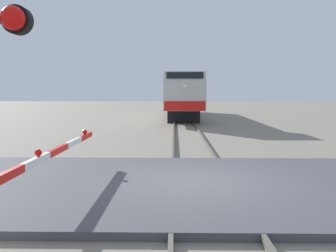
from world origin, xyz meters
name	(u,v)px	position (x,y,z in m)	size (l,w,h in m)	color
ground_plane	(202,188)	(0.00, 0.00, 0.00)	(160.00, 160.00, 0.00)	gray
rail_track_left	(172,185)	(-0.72, 0.00, 0.07)	(0.08, 80.00, 0.15)	#59544C
rail_track_right	(231,185)	(0.72, 0.00, 0.07)	(0.08, 80.00, 0.15)	#59544C
road_surface	(202,185)	(0.00, 0.00, 0.08)	(36.00, 6.36, 0.15)	#47474C
locomotive	(182,96)	(0.00, 24.50, 1.95)	(2.86, 19.19, 3.69)	black
crossing_gate	(13,187)	(-3.31, -2.88, 0.79)	(0.36, 7.06, 1.23)	silver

